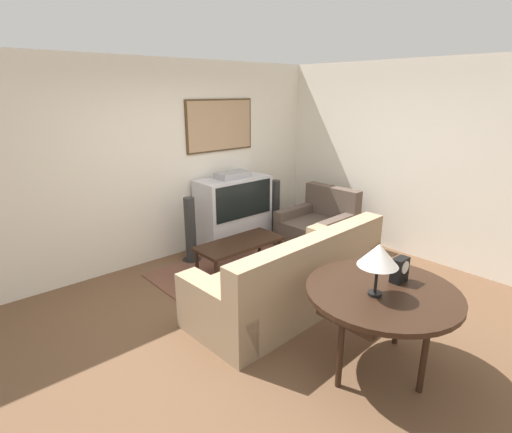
% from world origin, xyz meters
% --- Properties ---
extents(ground_plane, '(12.00, 12.00, 0.00)m').
position_xyz_m(ground_plane, '(0.00, 0.00, 0.00)').
color(ground_plane, brown).
extents(wall_back, '(12.00, 0.10, 2.70)m').
position_xyz_m(wall_back, '(0.02, 2.13, 1.36)').
color(wall_back, silver).
rests_on(wall_back, ground_plane).
extents(wall_right, '(0.06, 12.00, 2.70)m').
position_xyz_m(wall_right, '(2.63, 0.00, 1.35)').
color(wall_right, silver).
rests_on(wall_right, ground_plane).
extents(area_rug, '(2.03, 1.71, 0.01)m').
position_xyz_m(area_rug, '(0.36, 0.90, 0.01)').
color(area_rug, brown).
rests_on(area_rug, ground_plane).
extents(tv, '(1.12, 0.52, 1.15)m').
position_xyz_m(tv, '(0.92, 1.80, 0.54)').
color(tv, silver).
rests_on(tv, ground_plane).
extents(couch, '(2.28, 1.03, 0.91)m').
position_xyz_m(couch, '(0.23, -0.07, 0.31)').
color(couch, '#9E8466').
rests_on(couch, ground_plane).
extents(armchair, '(0.96, 0.97, 0.88)m').
position_xyz_m(armchair, '(1.87, 0.92, 0.28)').
color(armchair, brown).
rests_on(armchair, ground_plane).
extents(coffee_table, '(1.15, 0.51, 0.44)m').
position_xyz_m(coffee_table, '(0.36, 0.97, 0.39)').
color(coffee_table, black).
rests_on(coffee_table, ground_plane).
extents(console_table, '(1.25, 1.25, 0.74)m').
position_xyz_m(console_table, '(0.06, -1.25, 0.68)').
color(console_table, black).
rests_on(console_table, ground_plane).
extents(table_lamp, '(0.32, 0.32, 0.43)m').
position_xyz_m(table_lamp, '(-0.07, -1.25, 1.08)').
color(table_lamp, black).
rests_on(table_lamp, console_table).
extents(mantel_clock, '(0.16, 0.10, 0.21)m').
position_xyz_m(mantel_clock, '(0.29, -1.25, 0.85)').
color(mantel_clock, black).
rests_on(mantel_clock, console_table).
extents(speaker_tower_left, '(0.26, 0.26, 0.91)m').
position_xyz_m(speaker_tower_left, '(0.10, 1.73, 0.43)').
color(speaker_tower_left, black).
rests_on(speaker_tower_left, ground_plane).
extents(speaker_tower_right, '(0.26, 0.26, 0.91)m').
position_xyz_m(speaker_tower_right, '(1.73, 1.73, 0.43)').
color(speaker_tower_right, black).
rests_on(speaker_tower_right, ground_plane).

